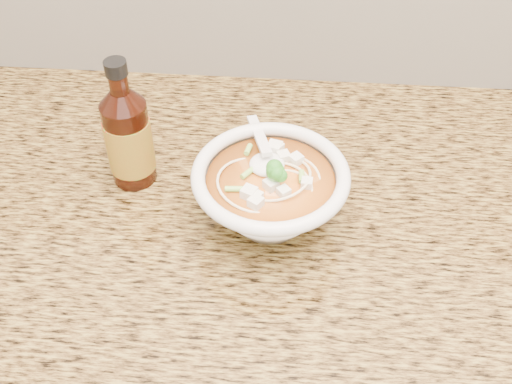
{
  "coord_description": "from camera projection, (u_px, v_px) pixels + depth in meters",
  "views": [
    {
      "loc": [
        -0.14,
        0.99,
        1.59
      ],
      "look_at": [
        -0.19,
        1.62,
        0.96
      ],
      "focal_mm": 45.0,
      "sensor_mm": 36.0,
      "label": 1
    }
  ],
  "objects": [
    {
      "name": "soup_bowl",
      "position": [
        270.0,
        195.0,
        0.9
      ],
      "size": [
        0.22,
        0.24,
        0.12
      ],
      "rotation": [
        0.0,
        0.0,
        0.03
      ],
      "color": "silver",
      "rests_on": "counter_slab"
    },
    {
      "name": "hot_sauce_bottle",
      "position": [
        128.0,
        137.0,
        0.94
      ],
      "size": [
        0.09,
        0.09,
        0.21
      ],
      "rotation": [
        0.0,
        0.0,
        -0.38
      ],
      "color": "#391207",
      "rests_on": "counter_slab"
    },
    {
      "name": "counter_slab",
      "position": [
        381.0,
        211.0,
        0.97
      ],
      "size": [
        4.0,
        0.68,
        0.04
      ],
      "primitive_type": "cube",
      "color": "olive",
      "rests_on": "cabinet"
    },
    {
      "name": "cabinet",
      "position": [
        350.0,
        365.0,
        1.29
      ],
      "size": [
        4.0,
        0.65,
        0.86
      ],
      "primitive_type": "cube",
      "color": "#361910",
      "rests_on": "ground"
    }
  ]
}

